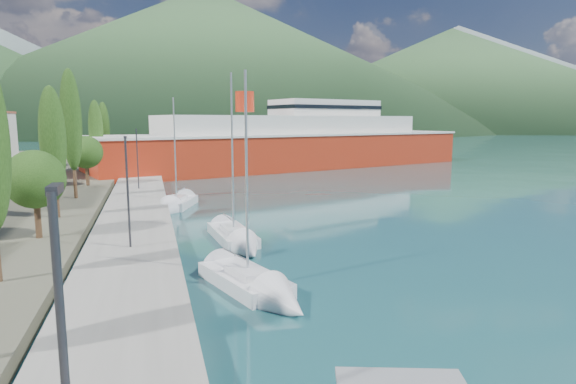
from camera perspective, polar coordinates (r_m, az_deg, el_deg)
name	(u,v)px	position (r m, az deg, el deg)	size (l,w,h in m)	color
ground	(180,149)	(133.46, -12.71, 5.01)	(1400.00, 1400.00, 0.00)	#1E5257
quay	(136,214)	(39.71, -17.55, -2.49)	(5.00, 88.00, 0.80)	gray
hills_far	(262,66)	(652.20, -3.06, 14.65)	(1480.00, 900.00, 180.00)	slate
hills_near	(282,68)	(401.90, -0.69, 14.45)	(1010.00, 520.00, 115.00)	#345A32
tree_row	(69,143)	(45.07, -24.56, 5.34)	(3.51, 65.22, 11.52)	#47301E
lamp_posts	(128,185)	(28.51, -18.39, 0.78)	(0.15, 44.68, 6.06)	#2D2D33
sailboat_near	(264,292)	(21.43, -2.82, -11.75)	(4.42, 7.79, 10.74)	silver
sailboat_mid	(240,242)	(29.80, -5.68, -5.95)	(2.79, 8.09, 11.42)	silver
sailboat_far	(172,207)	(42.62, -13.60, -1.73)	(4.64, 7.52, 10.54)	silver
ferry	(294,144)	(78.80, 0.75, 5.71)	(64.71, 31.23, 12.62)	#B72A12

